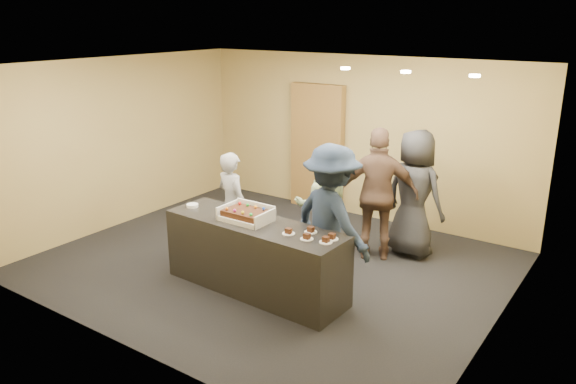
{
  "coord_description": "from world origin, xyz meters",
  "views": [
    {
      "loc": [
        4.24,
        -5.74,
        3.29
      ],
      "look_at": [
        0.28,
        0.0,
        1.1
      ],
      "focal_mm": 35.0,
      "sensor_mm": 36.0,
      "label": 1
    }
  ],
  "objects_px": {
    "person_navy_man": "(331,220)",
    "storage_cabinet": "(317,148)",
    "cake_box": "(247,216)",
    "plate_stack": "(192,205)",
    "sheet_cake": "(246,213)",
    "person_server_grey": "(232,205)",
    "person_sage_man": "(322,205)",
    "person_dark_suit": "(414,194)",
    "person_brown_extra": "(378,195)",
    "serving_counter": "(255,257)"
  },
  "relations": [
    {
      "from": "storage_cabinet",
      "to": "plate_stack",
      "type": "relative_size",
      "value": 14.31
    },
    {
      "from": "person_sage_man",
      "to": "person_brown_extra",
      "type": "bearing_deg",
      "value": -178.94
    },
    {
      "from": "person_brown_extra",
      "to": "person_dark_suit",
      "type": "height_order",
      "value": "person_brown_extra"
    },
    {
      "from": "serving_counter",
      "to": "person_navy_man",
      "type": "bearing_deg",
      "value": 35.27
    },
    {
      "from": "cake_box",
      "to": "person_sage_man",
      "type": "height_order",
      "value": "person_sage_man"
    },
    {
      "from": "person_brown_extra",
      "to": "person_navy_man",
      "type": "bearing_deg",
      "value": 64.44
    },
    {
      "from": "storage_cabinet",
      "to": "person_navy_man",
      "type": "relative_size",
      "value": 1.17
    },
    {
      "from": "person_server_grey",
      "to": "person_sage_man",
      "type": "bearing_deg",
      "value": -138.37
    },
    {
      "from": "plate_stack",
      "to": "person_sage_man",
      "type": "distance_m",
      "value": 1.77
    },
    {
      "from": "storage_cabinet",
      "to": "cake_box",
      "type": "relative_size",
      "value": 3.61
    },
    {
      "from": "plate_stack",
      "to": "person_sage_man",
      "type": "height_order",
      "value": "person_sage_man"
    },
    {
      "from": "cake_box",
      "to": "plate_stack",
      "type": "bearing_deg",
      "value": -178.37
    },
    {
      "from": "person_server_grey",
      "to": "person_brown_extra",
      "type": "relative_size",
      "value": 0.81
    },
    {
      "from": "person_sage_man",
      "to": "person_dark_suit",
      "type": "height_order",
      "value": "person_dark_suit"
    },
    {
      "from": "person_brown_extra",
      "to": "person_dark_suit",
      "type": "distance_m",
      "value": 0.54
    },
    {
      "from": "serving_counter",
      "to": "person_brown_extra",
      "type": "height_order",
      "value": "person_brown_extra"
    },
    {
      "from": "cake_box",
      "to": "serving_counter",
      "type": "bearing_deg",
      "value": -9.65
    },
    {
      "from": "person_server_grey",
      "to": "person_sage_man",
      "type": "relative_size",
      "value": 0.95
    },
    {
      "from": "storage_cabinet",
      "to": "sheet_cake",
      "type": "distance_m",
      "value": 3.28
    },
    {
      "from": "plate_stack",
      "to": "person_server_grey",
      "type": "height_order",
      "value": "person_server_grey"
    },
    {
      "from": "storage_cabinet",
      "to": "sheet_cake",
      "type": "relative_size",
      "value": 4.25
    },
    {
      "from": "person_brown_extra",
      "to": "cake_box",
      "type": "bearing_deg",
      "value": 37.08
    },
    {
      "from": "person_server_grey",
      "to": "plate_stack",
      "type": "bearing_deg",
      "value": 96.2
    },
    {
      "from": "storage_cabinet",
      "to": "person_sage_man",
      "type": "height_order",
      "value": "storage_cabinet"
    },
    {
      "from": "storage_cabinet",
      "to": "person_dark_suit",
      "type": "distance_m",
      "value": 2.43
    },
    {
      "from": "plate_stack",
      "to": "person_navy_man",
      "type": "xyz_separation_m",
      "value": [
        1.81,
        0.51,
        0.02
      ]
    },
    {
      "from": "person_server_grey",
      "to": "person_sage_man",
      "type": "distance_m",
      "value": 1.27
    },
    {
      "from": "cake_box",
      "to": "person_sage_man",
      "type": "xyz_separation_m",
      "value": [
        0.31,
        1.27,
        -0.15
      ]
    },
    {
      "from": "serving_counter",
      "to": "storage_cabinet",
      "type": "xyz_separation_m",
      "value": [
        -1.06,
        3.14,
        0.65
      ]
    },
    {
      "from": "person_dark_suit",
      "to": "person_navy_man",
      "type": "bearing_deg",
      "value": 89.65
    },
    {
      "from": "serving_counter",
      "to": "plate_stack",
      "type": "distance_m",
      "value": 1.13
    },
    {
      "from": "sheet_cake",
      "to": "plate_stack",
      "type": "height_order",
      "value": "sheet_cake"
    },
    {
      "from": "person_brown_extra",
      "to": "plate_stack",
      "type": "bearing_deg",
      "value": 19.17
    },
    {
      "from": "sheet_cake",
      "to": "plate_stack",
      "type": "distance_m",
      "value": 0.9
    },
    {
      "from": "cake_box",
      "to": "person_server_grey",
      "type": "distance_m",
      "value": 1.07
    },
    {
      "from": "cake_box",
      "to": "plate_stack",
      "type": "relative_size",
      "value": 3.97
    },
    {
      "from": "serving_counter",
      "to": "person_sage_man",
      "type": "height_order",
      "value": "person_sage_man"
    },
    {
      "from": "serving_counter",
      "to": "person_server_grey",
      "type": "height_order",
      "value": "person_server_grey"
    },
    {
      "from": "person_server_grey",
      "to": "person_navy_man",
      "type": "height_order",
      "value": "person_navy_man"
    },
    {
      "from": "person_dark_suit",
      "to": "sheet_cake",
      "type": "bearing_deg",
      "value": 71.68
    },
    {
      "from": "serving_counter",
      "to": "cake_box",
      "type": "distance_m",
      "value": 0.51
    },
    {
      "from": "cake_box",
      "to": "person_dark_suit",
      "type": "height_order",
      "value": "person_dark_suit"
    },
    {
      "from": "person_navy_man",
      "to": "plate_stack",
      "type": "bearing_deg",
      "value": 34.17
    },
    {
      "from": "person_navy_man",
      "to": "storage_cabinet",
      "type": "bearing_deg",
      "value": -36.69
    },
    {
      "from": "plate_stack",
      "to": "person_server_grey",
      "type": "bearing_deg",
      "value": 82.74
    },
    {
      "from": "storage_cabinet",
      "to": "person_navy_man",
      "type": "bearing_deg",
      "value": -55.13
    },
    {
      "from": "serving_counter",
      "to": "storage_cabinet",
      "type": "bearing_deg",
      "value": 110.87
    },
    {
      "from": "cake_box",
      "to": "person_dark_suit",
      "type": "relative_size",
      "value": 0.33
    },
    {
      "from": "plate_stack",
      "to": "person_navy_man",
      "type": "bearing_deg",
      "value": 15.73
    },
    {
      "from": "storage_cabinet",
      "to": "sheet_cake",
      "type": "height_order",
      "value": "storage_cabinet"
    }
  ]
}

